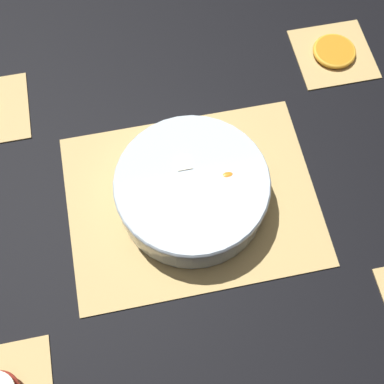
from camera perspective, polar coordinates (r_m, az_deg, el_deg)
ground_plane at (r=0.97m, az=-0.00°, el=-0.88°), size 6.00×6.00×0.00m
bamboo_mat_center at (r=0.96m, az=-0.00°, el=-0.80°), size 0.45×0.35×0.01m
coaster_mat_near_left at (r=1.18m, az=14.85°, el=14.08°), size 0.16×0.16×0.01m
fruit_salad_bowl at (r=0.92m, az=-0.03°, el=0.33°), size 0.27×0.27×0.07m
orange_slice_whole at (r=1.17m, az=14.95°, el=14.32°), size 0.09×0.09×0.01m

